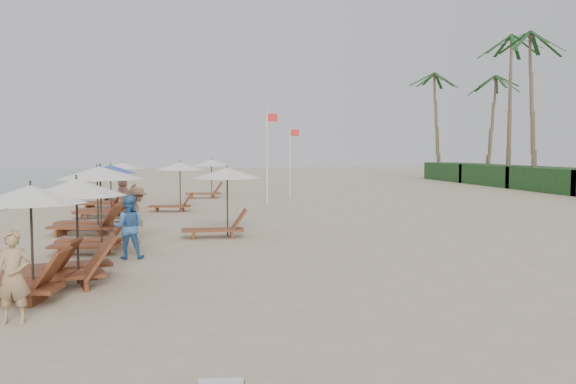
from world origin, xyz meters
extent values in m
plane|color=tan|center=(0.00, 0.00, 0.00)|extent=(160.00, 160.00, 0.00)
cube|color=#193D1C|center=(22.00, 22.00, 0.80)|extent=(3.20, 8.00, 1.60)
cube|color=#193D1C|center=(22.00, 29.50, 0.80)|extent=(3.20, 8.00, 1.60)
cube|color=#193D1C|center=(22.00, 37.00, 0.80)|extent=(3.20, 8.00, 1.60)
cylinder|color=brown|center=(21.10, 23.20, 5.30)|extent=(0.36, 0.36, 10.60)
cylinder|color=brown|center=(22.00, 28.40, 5.70)|extent=(0.36, 0.36, 11.40)
cylinder|color=brown|center=(22.90, 33.60, 4.50)|extent=(0.36, 0.36, 9.00)
cylinder|color=brown|center=(21.10, 38.80, 4.90)|extent=(0.36, 0.36, 9.80)
cylinder|color=black|center=(-5.51, -2.25, 1.03)|extent=(0.05, 0.05, 2.05)
cone|color=white|center=(-5.51, -2.25, 1.95)|extent=(2.11, 2.11, 0.35)
cylinder|color=black|center=(-4.83, -1.29, 1.06)|extent=(0.05, 0.05, 2.12)
cone|color=white|center=(-4.83, -1.29, 2.02)|extent=(2.05, 2.05, 0.35)
cylinder|color=black|center=(-4.88, 2.73, 1.13)|extent=(0.05, 0.05, 2.27)
cone|color=white|center=(-4.88, 2.73, 2.17)|extent=(2.33, 2.33, 0.35)
cylinder|color=black|center=(-5.49, 6.55, 1.08)|extent=(0.05, 0.05, 2.16)
cone|color=white|center=(-5.49, 6.55, 2.06)|extent=(2.16, 2.16, 0.35)
cylinder|color=black|center=(-5.64, 11.55, 1.05)|extent=(0.05, 0.05, 2.10)
cone|color=#3B4BAF|center=(-5.64, 11.55, 2.00)|extent=(2.10, 2.10, 0.35)
cylinder|color=black|center=(-6.10, 15.47, 0.99)|extent=(0.05, 0.05, 1.98)
cone|color=white|center=(-6.10, 15.47, 1.88)|extent=(2.22, 2.22, 0.35)
cylinder|color=black|center=(-6.01, 20.49, 1.01)|extent=(0.05, 0.05, 2.01)
cone|color=white|center=(-6.01, 20.49, 1.91)|extent=(2.25, 2.25, 0.35)
cylinder|color=black|center=(-1.26, 5.16, 1.07)|extent=(0.05, 0.05, 2.15)
cone|color=white|center=(-1.26, 5.16, 2.05)|extent=(2.24, 2.24, 0.35)
cylinder|color=black|center=(-2.81, 13.64, 1.07)|extent=(0.05, 0.05, 2.15)
cone|color=white|center=(-2.81, 13.64, 2.05)|extent=(2.24, 2.24, 0.35)
cylinder|color=black|center=(-1.04, 21.13, 1.07)|extent=(0.05, 0.05, 2.15)
cone|color=white|center=(-1.04, 21.13, 2.05)|extent=(2.24, 2.24, 0.35)
imported|color=#A38258|center=(-5.35, -4.16, 0.76)|extent=(0.57, 0.38, 1.52)
imported|color=teal|center=(-4.05, 1.49, 0.82)|extent=(0.83, 0.66, 1.64)
imported|color=brown|center=(-4.06, 4.30, 0.84)|extent=(0.91, 1.22, 1.69)
imported|color=#A46859|center=(-5.32, 13.01, 0.81)|extent=(0.68, 0.88, 1.61)
cube|color=silver|center=(-2.27, -7.93, 0.27)|extent=(0.52, 0.28, 0.04)
cylinder|color=silver|center=(1.66, 16.87, 2.44)|extent=(0.08, 0.08, 4.87)
cube|color=red|center=(1.94, 16.87, 4.47)|extent=(0.55, 0.02, 0.40)
cylinder|color=silver|center=(3.63, 21.20, 2.11)|extent=(0.08, 0.08, 4.22)
cube|color=red|center=(3.91, 21.20, 3.82)|extent=(0.55, 0.02, 0.40)
camera|label=1|loc=(-2.63, -14.27, 2.79)|focal=37.48mm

